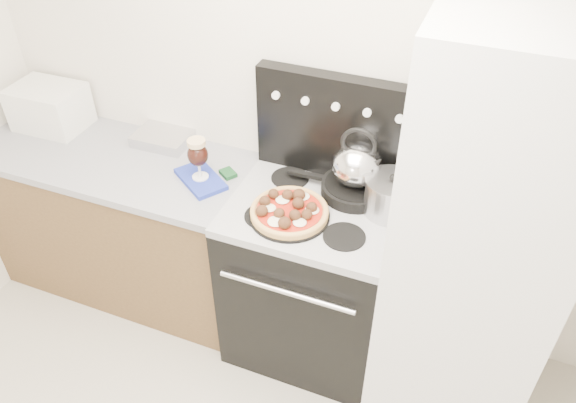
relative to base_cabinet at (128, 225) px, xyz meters
The scene contains 16 objects.
room_shell 1.59m from the base_cabinet, 41.46° to the right, with size 3.52×3.01×2.52m.
base_cabinet is the anchor object (origin of this frame).
countertop 0.45m from the base_cabinet, ahead, with size 1.48×0.63×0.04m, color #95969F.
stove_body 1.11m from the base_cabinet, ahead, with size 0.76×0.65×0.88m, color black.
cooktop 1.20m from the base_cabinet, ahead, with size 0.76×0.65×0.04m, color #ADADB2.
backguard 1.35m from the base_cabinet, 12.75° to the left, with size 0.76×0.08×0.50m, color black.
fridge 1.88m from the base_cabinet, ahead, with size 0.64×0.68×1.90m, color silver.
toaster_oven 0.76m from the base_cabinet, 163.98° to the left, with size 0.36×0.27×0.23m, color silver.
foil_sheet 0.57m from the base_cabinet, 47.06° to the left, with size 0.29×0.21×0.06m, color white.
oven_mitt 0.72m from the base_cabinet, ahead, with size 0.27×0.16×0.02m, color #2233A7.
beer_glass 0.80m from the base_cabinet, ahead, with size 0.10×0.10×0.21m, color black, non-canonical shape.
pizza_pan 1.15m from the base_cabinet, ahead, with size 0.35×0.35×0.01m, color black.
pizza 1.16m from the base_cabinet, ahead, with size 0.34×0.34×0.05m, color #EFA565, non-canonical shape.
skillet 1.35m from the base_cabinet, ahead, with size 0.31×0.31×0.05m, color black.
tea_kettle 1.41m from the base_cabinet, ahead, with size 0.22×0.22×0.24m, color white, non-canonical shape.
stock_pot 1.53m from the base_cabinet, ahead, with size 0.22×0.22×0.16m, color #B7B7BA.
Camera 1 is at (0.68, -0.67, 2.50)m, focal length 35.00 mm.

